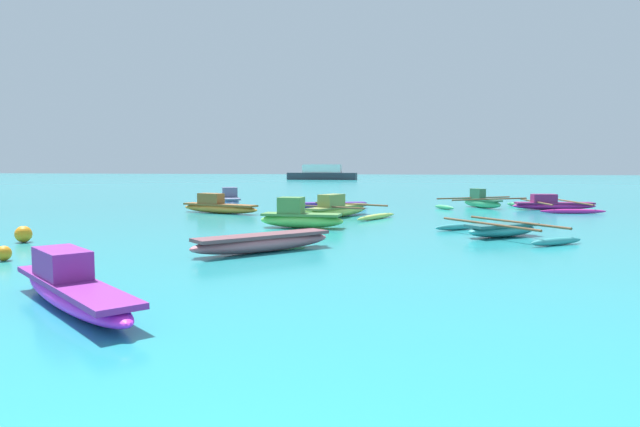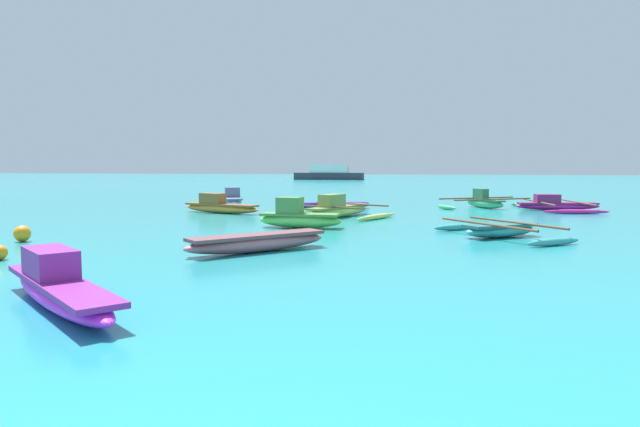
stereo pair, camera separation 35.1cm
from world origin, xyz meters
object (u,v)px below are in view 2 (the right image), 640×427
Objects in this scene: moored_boat_0 at (258,242)px; moored_boat_9 at (331,205)px; moored_boat_7 at (500,230)px; moored_boat_6 at (220,206)px; moored_boat_8 at (233,200)px; moored_boat_4 at (298,217)px; mooring_buoy_1 at (22,234)px; moored_boat_1 at (59,287)px; moored_boat_5 at (484,202)px; mooring_buoy_0 at (0,252)px; moored_boat_2 at (338,209)px; distant_ferry at (329,173)px; moored_boat_3 at (556,205)px.

moored_boat_0 is 13.60m from moored_boat_9.
moored_boat_9 is at bearing 88.14° from moored_boat_7.
moored_boat_6 is 1.01× the size of moored_boat_9.
moored_boat_9 is at bearing 61.17° from moored_boat_8.
mooring_buoy_1 is at bearing -141.41° from moored_boat_4.
moored_boat_1 is 0.79× the size of moored_boat_5.
mooring_buoy_0 is (-4.92, -7.44, -0.19)m from moored_boat_4.
distant_ferry reaches higher than moored_boat_2.
mooring_buoy_0 is at bearing -66.52° from moored_boat_5.
mooring_buoy_0 is at bearing -85.89° from distant_ferry.
mooring_buoy_0 is (-5.57, -11.49, -0.14)m from moored_boat_2.
distant_ferry is at bearing 103.37° from moored_boat_3.
moored_boat_5 is at bearing -20.92° from moored_boat_2.
moored_boat_9 is 11.77× the size of mooring_buoy_0.
moored_boat_2 is 0.98× the size of moored_boat_5.
distant_ferry is (-5.12, 54.72, 0.56)m from moored_boat_6.
moored_boat_5 is 19.85m from mooring_buoy_1.
moored_boat_8 is at bearing 65.06° from moored_boat_0.
distant_ferry is (-3.22, 64.39, 0.64)m from mooring_buoy_1.
mooring_buoy_1 is at bearing 120.64° from mooring_buoy_0.
distant_ferry is (-16.50, 49.63, 0.56)m from moored_boat_5.
moored_boat_5 reaches higher than mooring_buoy_1.
moored_boat_5 is 7.35m from moored_boat_9.
mooring_buoy_0 is at bearing 172.58° from moored_boat_7.
moored_boat_4 is 12.08m from moored_boat_5.
moored_boat_3 is 22.49m from mooring_buoy_0.
moored_boat_9 is at bearing 45.73° from moored_boat_0.
moored_boat_1 is at bearing -57.42° from moored_boat_6.
moored_boat_1 is 0.80× the size of moored_boat_2.
moored_boat_2 is 1.59× the size of moored_boat_4.
moored_boat_9 is at bearing -79.68° from distant_ferry.
moored_boat_9 is (5.06, -0.50, -0.17)m from moored_boat_8.
moored_boat_7 is 13.21m from mooring_buoy_1.
moored_boat_5 is 11.30m from moored_boat_7.
moored_boat_7 is 1.50× the size of moored_boat_8.
moored_boat_7 reaches higher than moored_boat_0.
moored_boat_4 is 6.36m from moored_boat_7.
moored_boat_4 is 0.73× the size of moored_boat_9.
moored_boat_8 reaches higher than moored_boat_2.
mooring_buoy_1 is at bearing -27.68° from moored_boat_8.
mooring_buoy_0 is 0.03× the size of distant_ferry.
moored_boat_3 reaches higher than mooring_buoy_1.
moored_boat_1 reaches higher than moored_boat_9.
moored_boat_0 is 0.70× the size of moored_boat_5.
moored_boat_0 is 0.75× the size of moored_boat_7.
moored_boat_8 is at bearing 76.54° from moored_boat_2.
moored_boat_5 is (6.52, 15.23, 0.06)m from moored_boat_0.
moored_boat_2 is 13.69× the size of mooring_buoy_0.
moored_boat_8 reaches higher than mooring_buoy_1.
mooring_buoy_1 is (-7.17, -8.79, -0.08)m from moored_boat_2.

